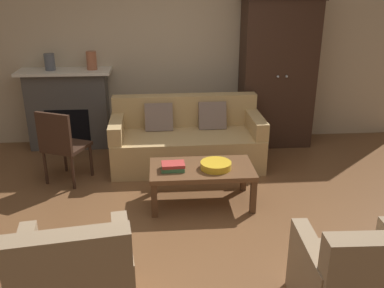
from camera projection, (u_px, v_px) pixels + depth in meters
The scene contains 13 objects.
ground_plane at pixel (190, 226), 4.21m from camera, with size 9.60×9.60×0.00m, color brown.
back_wall at pixel (176, 45), 6.07m from camera, with size 7.20×0.10×2.80m, color beige.
fireplace at pixel (69, 108), 6.03m from camera, with size 1.26×0.48×1.12m.
armoire at pixel (277, 73), 6.00m from camera, with size 1.06×0.57×2.08m.
couch at pixel (187, 141), 5.52m from camera, with size 1.93×0.88×0.86m.
coffee_table at pixel (202, 172), 4.53m from camera, with size 1.10×0.60×0.42m.
fruit_bowl at pixel (216, 165), 4.47m from camera, with size 0.33×0.33×0.07m, color gold.
book_stack at pixel (173, 166), 4.44m from camera, with size 0.25×0.18×0.08m.
mantel_vase_slate at pixel (50, 62), 5.76m from camera, with size 0.14×0.14×0.22m, color #565B66.
mantel_vase_terracotta at pixel (92, 61), 5.79m from camera, with size 0.14×0.14×0.25m, color #A86042.
armchair_near_left at pixel (77, 284), 2.95m from camera, with size 0.87×0.87×0.88m.
armchair_near_right at pixel (359, 286), 2.93m from camera, with size 0.80×0.80×0.88m.
side_chair_wooden at pixel (61, 143), 4.93m from camera, with size 0.58×0.58×0.90m.
Camera 1 is at (-0.26, -3.62, 2.29)m, focal length 39.84 mm.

